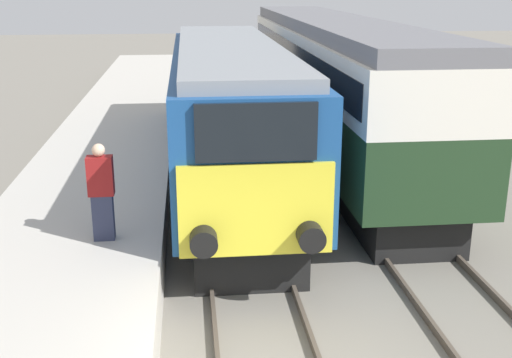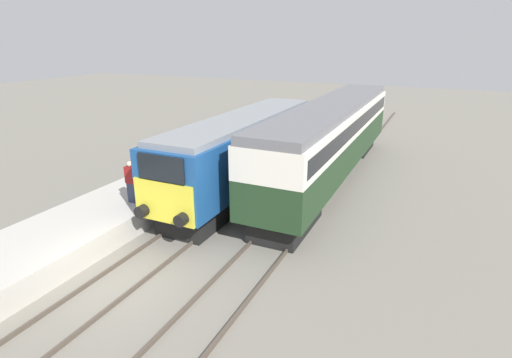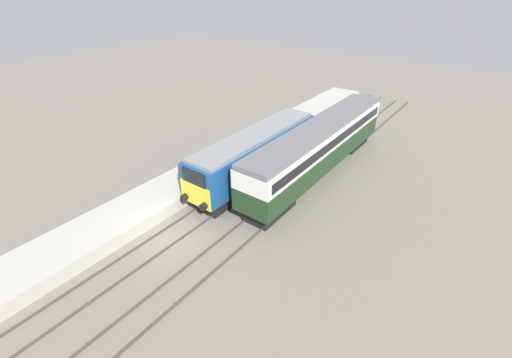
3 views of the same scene
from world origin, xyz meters
name	(u,v)px [view 1 (image 1 of 3)]	position (x,y,z in m)	size (l,w,h in m)	color
platform_left	(96,190)	(-3.30, 8.00, 0.43)	(3.50, 50.00, 0.87)	#B7B2A8
rails_near_track	(244,248)	(0.00, 5.00, 0.07)	(1.51, 60.00, 0.14)	#4C4238
rails_far_track	(407,241)	(3.40, 5.00, 0.07)	(1.50, 60.00, 0.14)	#4C4238
locomotive	(230,112)	(0.00, 8.88, 2.09)	(2.70, 13.00, 3.78)	black
passenger_carriage	(333,74)	(3.40, 12.40, 2.50)	(2.75, 17.47, 4.15)	black
person_on_platform	(102,192)	(-2.56, 3.84, 1.73)	(0.44, 0.26, 1.74)	#2D334C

